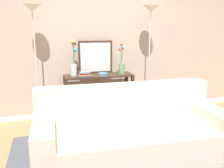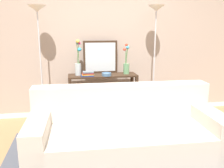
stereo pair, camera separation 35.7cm
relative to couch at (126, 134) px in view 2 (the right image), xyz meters
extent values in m
cube|color=#9E754C|center=(0.02, -0.18, -0.32)|extent=(16.00, 16.00, 0.02)
cube|color=white|center=(0.02, 1.72, -0.26)|extent=(12.00, 0.15, 0.09)
cube|color=#B29E8E|center=(0.02, 1.72, 1.20)|extent=(12.00, 0.14, 2.83)
cube|color=#474C56|center=(0.00, -0.17, -0.30)|extent=(3.06, 2.19, 0.01)
cube|color=beige|center=(0.00, -0.07, -0.10)|extent=(2.39, 1.07, 0.42)
cube|color=beige|center=(0.01, 0.30, 0.34)|extent=(2.37, 0.33, 0.46)
cube|color=beige|center=(-1.06, -0.04, -0.01)|extent=(0.27, 1.00, 0.60)
cube|color=beige|center=(1.06, -0.10, -0.01)|extent=(0.27, 1.00, 0.60)
cube|color=#382619|center=(-0.11, 1.37, 0.49)|extent=(1.20, 0.38, 0.03)
cube|color=#382619|center=(-0.11, 1.37, -0.16)|extent=(1.10, 0.32, 0.01)
cube|color=#382619|center=(-0.69, 1.21, 0.09)|extent=(0.05, 0.05, 0.78)
cube|color=#382619|center=(0.46, 1.21, 0.09)|extent=(0.05, 0.05, 0.78)
cube|color=#382619|center=(-0.69, 1.54, 0.09)|extent=(0.05, 0.05, 0.78)
cube|color=#382619|center=(0.46, 1.54, 0.09)|extent=(0.05, 0.05, 0.78)
cylinder|color=silver|center=(-1.14, 1.27, -0.30)|extent=(0.26, 0.26, 0.02)
cylinder|color=silver|center=(-1.14, 1.27, 0.63)|extent=(0.02, 0.02, 1.84)
cone|color=silver|center=(-1.14, 1.27, 1.60)|extent=(0.28, 0.28, 0.10)
cylinder|color=silver|center=(0.79, 1.27, -0.30)|extent=(0.26, 0.26, 0.02)
cylinder|color=silver|center=(0.79, 1.27, 0.65)|extent=(0.02, 0.02, 1.87)
cone|color=silver|center=(0.79, 1.27, 1.63)|extent=(0.28, 0.28, 0.10)
cube|color=#382619|center=(-0.13, 1.53, 0.80)|extent=(0.61, 0.02, 0.58)
cube|color=silver|center=(-0.13, 1.52, 0.80)|extent=(0.54, 0.01, 0.51)
cylinder|color=silver|center=(-0.54, 1.39, 0.61)|extent=(0.10, 0.10, 0.20)
cylinder|color=#3D7538|center=(-0.52, 1.39, 0.88)|extent=(0.01, 0.04, 0.35)
sphere|color=#DA287D|center=(-0.50, 1.39, 1.06)|extent=(0.05, 0.05, 0.05)
cylinder|color=#3D7538|center=(-0.53, 1.40, 0.89)|extent=(0.04, 0.02, 0.36)
sphere|color=#2C93C0|center=(-0.52, 1.42, 1.07)|extent=(0.07, 0.07, 0.07)
cylinder|color=#3D7538|center=(-0.53, 1.38, 0.90)|extent=(0.05, 0.02, 0.38)
sphere|color=gold|center=(-0.53, 1.36, 1.09)|extent=(0.07, 0.07, 0.07)
cylinder|color=#3D7538|center=(-0.52, 1.39, 0.83)|extent=(0.01, 0.03, 0.24)
sphere|color=#34AEE2|center=(-0.50, 1.40, 0.95)|extent=(0.07, 0.07, 0.07)
cylinder|color=#669E6B|center=(0.31, 1.38, 0.60)|extent=(0.11, 0.11, 0.18)
cylinder|color=#3D7538|center=(0.33, 1.39, 0.83)|extent=(0.03, 0.03, 0.29)
sphere|color=#42ACDA|center=(0.34, 1.40, 0.97)|extent=(0.06, 0.06, 0.06)
cylinder|color=#3D7538|center=(0.30, 1.38, 0.82)|extent=(0.02, 0.04, 0.26)
sphere|color=#EA4C37|center=(0.28, 1.38, 0.95)|extent=(0.06, 0.06, 0.06)
cylinder|color=#3D7538|center=(0.32, 1.39, 0.85)|extent=(0.04, 0.01, 0.32)
sphere|color=red|center=(0.32, 1.41, 1.01)|extent=(0.05, 0.05, 0.05)
cylinder|color=#4C7093|center=(-0.06, 1.25, 0.53)|extent=(0.17, 0.17, 0.05)
torus|color=#4C7093|center=(-0.06, 1.25, 0.56)|extent=(0.16, 0.16, 0.01)
cube|color=navy|center=(-0.39, 1.27, 0.52)|extent=(0.22, 0.15, 0.02)
cube|color=gold|center=(-0.38, 1.27, 0.53)|extent=(0.21, 0.12, 0.01)
cube|color=maroon|center=(-0.38, 1.28, 0.55)|extent=(0.20, 0.12, 0.02)
cube|color=slate|center=(-0.37, 1.27, 0.58)|extent=(0.18, 0.10, 0.03)
cube|color=#236033|center=(-0.59, 1.37, -0.24)|extent=(0.03, 0.14, 0.12)
cube|color=#1E7075|center=(-0.56, 1.37, -0.24)|extent=(0.04, 0.16, 0.13)
cube|color=slate|center=(-0.52, 1.37, -0.24)|extent=(0.04, 0.14, 0.13)
cube|color=#6B3360|center=(-0.48, 1.37, -0.25)|extent=(0.03, 0.13, 0.11)
cube|color=tan|center=(-0.45, 1.37, -0.24)|extent=(0.03, 0.16, 0.12)
cube|color=navy|center=(-0.40, 1.37, -0.25)|extent=(0.06, 0.15, 0.12)
cube|color=#B77F33|center=(-0.35, 1.37, -0.25)|extent=(0.05, 0.14, 0.11)
cube|color=#BC3328|center=(-0.30, 1.37, -0.25)|extent=(0.06, 0.16, 0.10)
cube|color=#2D2D33|center=(-0.24, 1.37, -0.26)|extent=(0.06, 0.17, 0.10)
camera|label=1|loc=(-1.00, -2.70, 1.32)|focal=38.85mm
camera|label=2|loc=(-0.65, -2.78, 1.32)|focal=38.85mm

